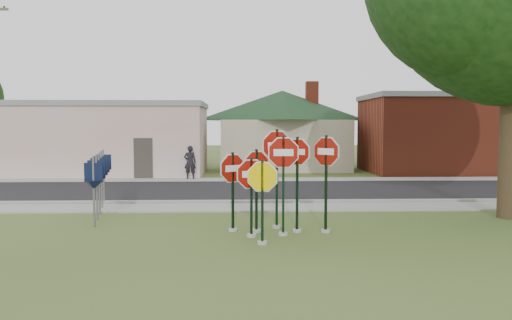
{
  "coord_description": "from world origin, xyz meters",
  "views": [
    {
      "loc": [
        -0.89,
        -11.61,
        2.88
      ],
      "look_at": [
        -0.44,
        2.0,
        1.93
      ],
      "focal_mm": 35.0,
      "sensor_mm": 36.0,
      "label": 1
    }
  ],
  "objects_px": {
    "stop_sign_yellow": "(262,192)",
    "pedestrian": "(190,162)",
    "stop_sign_left": "(251,187)",
    "stop_sign_center": "(283,170)"
  },
  "relations": [
    {
      "from": "stop_sign_center",
      "to": "stop_sign_left",
      "type": "relative_size",
      "value": 1.26
    },
    {
      "from": "stop_sign_center",
      "to": "pedestrian",
      "type": "xyz_separation_m",
      "value": [
        -3.73,
        13.34,
        -0.79
      ]
    },
    {
      "from": "stop_sign_center",
      "to": "stop_sign_yellow",
      "type": "xyz_separation_m",
      "value": [
        -0.59,
        -0.95,
        -0.45
      ]
    },
    {
      "from": "stop_sign_yellow",
      "to": "stop_sign_left",
      "type": "relative_size",
      "value": 1.0
    },
    {
      "from": "stop_sign_yellow",
      "to": "pedestrian",
      "type": "distance_m",
      "value": 14.64
    },
    {
      "from": "stop_sign_left",
      "to": "stop_sign_center",
      "type": "bearing_deg",
      "value": 10.32
    },
    {
      "from": "stop_sign_center",
      "to": "stop_sign_yellow",
      "type": "relative_size",
      "value": 1.27
    },
    {
      "from": "pedestrian",
      "to": "stop_sign_center",
      "type": "bearing_deg",
      "value": 101.71
    },
    {
      "from": "stop_sign_yellow",
      "to": "pedestrian",
      "type": "xyz_separation_m",
      "value": [
        -3.14,
        14.29,
        -0.34
      ]
    },
    {
      "from": "stop_sign_yellow",
      "to": "pedestrian",
      "type": "height_order",
      "value": "stop_sign_yellow"
    }
  ]
}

